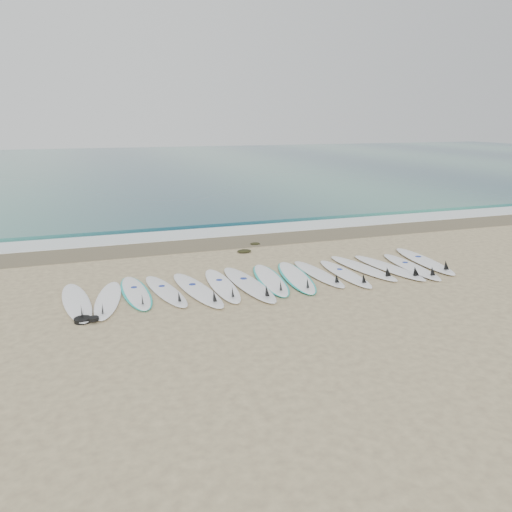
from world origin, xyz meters
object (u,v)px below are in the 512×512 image
object	(u,v)px
leash_coil	(85,320)
surfboard_0	(77,302)
surfboard_14	(425,261)
surfboard_7	(271,280)

from	to	relation	value
leash_coil	surfboard_0	bearing A→B (deg)	98.38
surfboard_0	surfboard_14	distance (m)	8.87
surfboard_14	leash_coil	xyz separation A→B (m)	(-8.71, -1.25, -0.01)
leash_coil	surfboard_7	bearing A→B (deg)	15.12
surfboard_0	surfboard_7	distance (m)	4.38
surfboard_14	leash_coil	distance (m)	8.80
surfboard_0	surfboard_7	bearing A→B (deg)	-4.74
surfboard_0	leash_coil	bearing A→B (deg)	-88.01
surfboard_14	surfboard_0	bearing A→B (deg)	-172.95
surfboard_7	leash_coil	distance (m)	4.38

